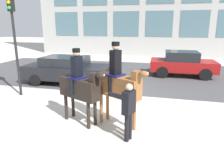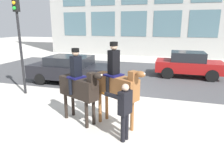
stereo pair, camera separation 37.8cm
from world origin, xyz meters
name	(u,v)px [view 2 (the right image)]	position (x,y,z in m)	size (l,w,h in m)	color
ground_plane	(117,98)	(0.00, 0.00, 0.00)	(80.00, 80.00, 0.00)	beige
road_surface	(135,74)	(0.00, 4.75, 0.00)	(22.73, 8.50, 0.01)	#444447
mounted_horse_lead	(79,86)	(-0.62, -2.48, 1.27)	(1.77, 1.03, 2.47)	black
mounted_horse_companion	(116,84)	(0.63, -2.45, 1.41)	(1.79, 1.17, 2.70)	brown
pedestrian_bystander	(124,108)	(1.07, -3.19, 0.98)	(0.91, 0.45, 1.67)	black
street_car_near_lane	(72,69)	(-3.10, 1.74, 0.78)	(4.71, 2.01, 1.50)	black
street_car_far_lane	(188,64)	(3.29, 4.96, 0.82)	(3.97, 1.91, 1.58)	maroon
traffic_light	(18,30)	(-4.37, -0.61, 2.96)	(0.24, 0.29, 4.46)	black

